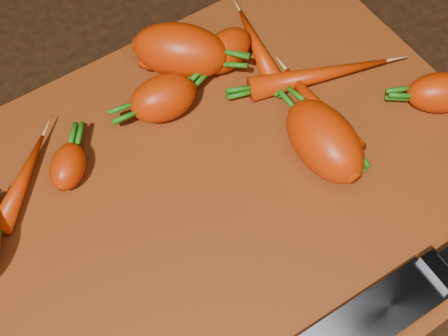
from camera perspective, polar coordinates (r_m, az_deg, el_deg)
ground at (r=0.58m, az=0.55°, el=-2.47°), size 2.00×2.00×0.01m
cutting_board at (r=0.57m, az=0.56°, el=-1.95°), size 0.50×0.40×0.01m
carrot_1 at (r=0.60m, az=-5.60°, el=6.36°), size 0.07×0.05×0.04m
carrot_2 at (r=0.63m, az=-4.00°, el=10.64°), size 0.11×0.11×0.05m
carrot_3 at (r=0.57m, az=9.17°, el=2.46°), size 0.06×0.10×0.05m
carrot_4 at (r=0.64m, az=0.20°, el=10.70°), size 0.07×0.05×0.04m
carrot_5 at (r=0.64m, az=-6.21°, el=10.55°), size 0.06×0.05×0.03m
carrot_6 at (r=0.64m, az=19.29°, el=6.53°), size 0.08×0.07×0.04m
carrot_7 at (r=0.65m, az=2.97°, el=11.17°), size 0.05×0.10×0.02m
carrot_8 at (r=0.63m, az=8.70°, el=8.41°), size 0.14×0.07×0.03m
carrot_9 at (r=0.60m, az=8.63°, el=5.26°), size 0.04×0.11×0.03m
carrot_10 at (r=0.59m, az=-17.98°, el=-1.16°), size 0.09×0.08×0.02m
carrot_11 at (r=0.58m, az=-14.08°, el=0.15°), size 0.05×0.06×0.03m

